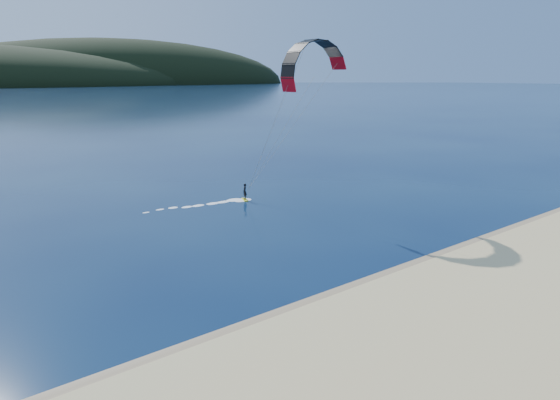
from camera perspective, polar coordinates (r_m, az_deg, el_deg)
name	(u,v)px	position (r m, az deg, el deg)	size (l,w,h in m)	color
ground	(347,358)	(23.63, 8.07, -18.26)	(1800.00, 1800.00, 0.00)	#071433
wet_sand	(288,319)	(26.48, 0.96, -14.10)	(220.00, 2.50, 0.10)	olive
kitesurfer_near	(310,82)	(48.06, 3.60, 13.99)	(19.63, 8.01, 15.68)	yellow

